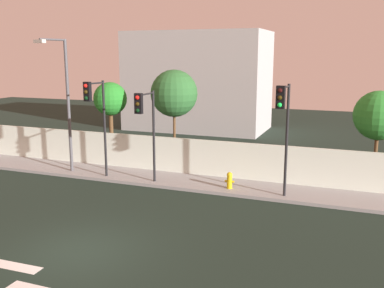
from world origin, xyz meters
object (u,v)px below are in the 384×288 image
Objects in this scene: fire_hydrant at (229,180)px; roadside_tree_midright at (379,116)px; traffic_light_center at (284,117)px; roadside_tree_midleft at (174,94)px; traffic_light_right at (96,108)px; roadside_tree_leftmost at (110,100)px; traffic_light_left at (146,118)px; street_lamp_curbside at (64,95)px.

fire_hydrant is 0.17× the size of roadside_tree_midright.
traffic_light_center is 0.90× the size of roadside_tree_midleft.
traffic_light_right reaches higher than fire_hydrant.
roadside_tree_leftmost reaches higher than fire_hydrant.
roadside_tree_midright is (3.70, 4.13, -0.29)m from traffic_light_center.
traffic_light_right is at bearing -172.96° from fire_hydrant.
roadside_tree_leftmost is at bearing 158.71° from traffic_light_center.
roadside_tree_leftmost reaches higher than roadside_tree_midright.
traffic_light_center reaches higher than traffic_light_left.
traffic_light_right reaches higher than traffic_light_left.
traffic_light_left is 0.81× the size of roadside_tree_midleft.
roadside_tree_midleft is 10.32m from roadside_tree_midright.
roadside_tree_midright is (12.62, 4.09, -0.25)m from traffic_light_right.
roadside_tree_leftmost is 4.04m from roadside_tree_midleft.
street_lamp_curbside is at bearing 164.52° from traffic_light_right.
street_lamp_curbside reaches higher than roadside_tree_midleft.
traffic_light_center is at bearing -18.80° from fire_hydrant.
traffic_light_center is at bearing 1.39° from traffic_light_left.
traffic_light_center reaches higher than fire_hydrant.
traffic_light_right is 1.04× the size of roadside_tree_leftmost.
traffic_light_right is (-8.91, 0.04, -0.04)m from traffic_light_center.
traffic_light_center is 5.56m from roadside_tree_midright.
fire_hydrant is at bearing -38.55° from roadside_tree_midleft.
fire_hydrant is at bearing -22.02° from roadside_tree_leftmost.
roadside_tree_midright is at bearing 13.21° from street_lamp_curbside.
fire_hydrant is (3.70, 0.99, -2.80)m from traffic_light_left.
traffic_light_left is at bearing -165.09° from fire_hydrant.
roadside_tree_midleft reaches higher than traffic_light_center.
traffic_light_left is 0.91× the size of traffic_light_right.
roadside_tree_midleft reaches higher than traffic_light_right.
traffic_light_left is 0.64× the size of street_lamp_curbside.
roadside_tree_midleft is (4.01, -0.00, 0.48)m from roadside_tree_leftmost.
roadside_tree_midright is at bearing 0.00° from roadside_tree_midleft.
roadside_tree_midleft is at bearing 141.45° from fire_hydrant.
traffic_light_center is 8.91m from traffic_light_right.
traffic_light_left is at bearing -3.93° from traffic_light_right.
street_lamp_curbside reaches higher than fire_hydrant.
street_lamp_curbside is (-4.96, 0.80, 0.76)m from traffic_light_left.
traffic_light_right is 6.23× the size of fire_hydrant.
roadside_tree_midleft is at bearing 37.54° from street_lamp_curbside.
traffic_light_left is 5.69× the size of fire_hydrant.
traffic_light_left is 6.17m from roadside_tree_leftmost.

